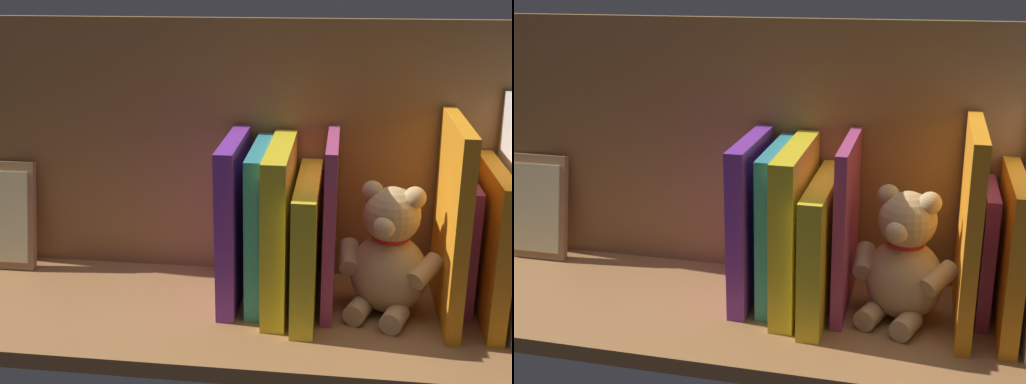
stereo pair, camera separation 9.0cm
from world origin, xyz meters
The scene contains 12 objects.
ground_plane centered at (0.00, 0.00, -1.10)cm, with size 104.61×31.21×2.20cm, color #9E6B3D.
shelf_back_panel centered at (0.00, -13.35, 19.18)cm, with size 104.61×1.50×38.35cm, color olive.
book_2 centered at (-30.99, -2.68, 10.27)cm, with size 2.20×19.04×20.53cm, color orange.
book_3 centered at (-28.27, -5.76, 8.92)cm, with size 1.74×12.88×17.85cm, color #B23F72.
book_4 centered at (-25.69, -2.47, 13.29)cm, with size 1.91×19.46×26.59cm, color orange.
teddy_bear centered at (-17.85, -1.59, 8.02)cm, with size 13.92×13.90×18.22cm.
book_5 centered at (-9.81, -3.84, 11.76)cm, with size 1.55×16.72×23.53cm, color #B23F72.
book_6 centered at (-6.77, -1.90, 9.21)cm, with size 3.03×20.60×18.42cm, color yellow.
book_7 centered at (-2.93, -2.59, 11.33)cm, with size 3.16×19.22×22.65cm, color yellow.
book_8 centered at (0.49, -3.95, 11.04)cm, with size 2.18×16.51×22.07cm, color teal.
book_9 centered at (3.56, -3.61, 11.57)cm, with size 2.46×17.19×23.14cm, color purple.
picture_frame_leaning centered at (41.13, -9.52, 8.26)cm, with size 10.35×4.71×16.77cm.
Camera 2 is at (-19.99, 83.31, 44.93)cm, focal length 48.10 mm.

